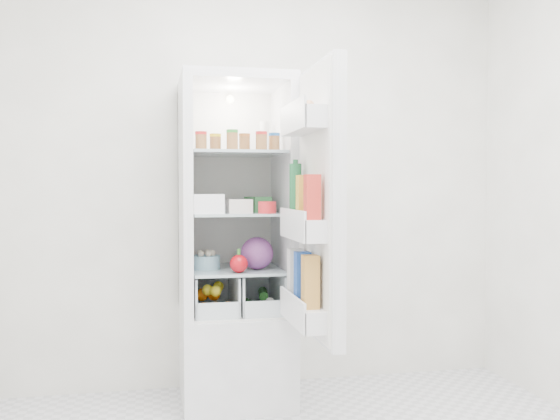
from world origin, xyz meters
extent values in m
cube|color=beige|center=(0.00, 1.50, 1.30)|extent=(3.00, 0.02, 2.60)
cube|color=silver|center=(-0.20, 1.21, 0.25)|extent=(0.60, 0.60, 0.50)
cube|color=silver|center=(-0.20, 1.21, 1.77)|extent=(0.60, 0.60, 0.05)
cube|color=silver|center=(-0.20, 1.49, 1.12)|extent=(0.60, 0.05, 1.25)
cube|color=silver|center=(-0.47, 1.21, 1.12)|extent=(0.05, 0.60, 1.25)
cube|color=silver|center=(0.07, 1.21, 1.12)|extent=(0.05, 0.60, 1.25)
cube|color=white|center=(-0.20, 1.46, 1.12)|extent=(0.50, 0.01, 1.25)
sphere|color=white|center=(-0.20, 1.42, 1.71)|extent=(0.05, 0.05, 0.05)
cube|color=#9EB2BA|center=(-0.20, 1.19, 0.74)|extent=(0.49, 0.53, 0.01)
cube|color=#9EB2BA|center=(-0.20, 1.19, 1.05)|extent=(0.49, 0.53, 0.02)
cube|color=#9EB2BA|center=(-0.20, 1.19, 1.38)|extent=(0.49, 0.53, 0.02)
cylinder|color=#B21919|center=(-0.40, 1.05, 1.43)|extent=(0.06, 0.06, 0.08)
cylinder|color=gold|center=(-0.32, 1.10, 1.43)|extent=(0.06, 0.06, 0.08)
cylinder|color=#267226|center=(-0.24, 1.02, 1.43)|extent=(0.06, 0.06, 0.08)
cylinder|color=brown|center=(-0.16, 1.12, 1.43)|extent=(0.06, 0.06, 0.08)
cylinder|color=#B21919|center=(-0.08, 1.05, 1.43)|extent=(0.06, 0.06, 0.08)
cylinder|color=#194C8C|center=(0.00, 1.10, 1.43)|extent=(0.06, 0.06, 0.08)
cylinder|color=silver|center=(-0.01, 1.32, 1.48)|extent=(0.07, 0.07, 0.18)
cube|color=white|center=(-0.37, 1.01, 1.11)|extent=(0.16, 0.16, 0.10)
cube|color=silver|center=(-0.20, 1.07, 1.09)|extent=(0.13, 0.13, 0.07)
cylinder|color=red|center=(-0.06, 0.96, 1.09)|extent=(0.11, 0.11, 0.06)
cube|color=silver|center=(-0.30, 1.37, 1.08)|extent=(0.20, 0.16, 0.05)
cube|color=#397E42|center=(-0.07, 1.23, 1.10)|extent=(0.14, 0.17, 0.08)
sphere|color=#5F2060|center=(-0.10, 1.10, 0.84)|extent=(0.18, 0.18, 0.18)
sphere|color=#B30B13|center=(-0.21, 0.99, 0.79)|extent=(0.09, 0.09, 0.09)
cylinder|color=#95CADE|center=(-0.36, 1.19, 0.78)|extent=(0.18, 0.18, 0.07)
sphere|color=orange|center=(-0.39, 1.06, 0.55)|extent=(0.07, 0.07, 0.07)
sphere|color=orange|center=(-0.32, 1.06, 0.55)|extent=(0.07, 0.07, 0.07)
sphere|color=orange|center=(-0.26, 1.06, 0.55)|extent=(0.07, 0.07, 0.07)
sphere|color=orange|center=(-0.39, 1.19, 0.61)|extent=(0.07, 0.07, 0.07)
sphere|color=orange|center=(-0.32, 1.19, 0.61)|extent=(0.07, 0.07, 0.07)
sphere|color=yellow|center=(-0.36, 1.12, 0.64)|extent=(0.06, 0.06, 0.06)
sphere|color=yellow|center=(-0.29, 1.24, 0.64)|extent=(0.06, 0.06, 0.06)
sphere|color=yellow|center=(-0.32, 1.08, 0.64)|extent=(0.06, 0.06, 0.06)
cylinder|color=#1C4C19|center=(-0.12, 1.19, 0.54)|extent=(0.09, 0.21, 0.05)
cylinder|color=#1C4C19|center=(-0.04, 1.24, 0.59)|extent=(0.08, 0.21, 0.05)
sphere|color=white|center=(-0.08, 1.06, 0.54)|extent=(0.05, 0.05, 0.05)
sphere|color=white|center=(-0.03, 1.08, 0.57)|extent=(0.05, 0.05, 0.05)
cube|color=silver|center=(0.13, 0.61, 1.12)|extent=(0.06, 0.60, 1.30)
cube|color=white|center=(0.09, 0.61, 1.12)|extent=(0.01, 0.56, 1.26)
cube|color=white|center=(0.04, 0.61, 1.50)|extent=(0.11, 0.50, 0.10)
cube|color=white|center=(0.04, 0.61, 1.00)|extent=(0.11, 0.50, 0.10)
cube|color=white|center=(0.04, 0.61, 0.60)|extent=(0.11, 0.50, 0.10)
sphere|color=#AA724D|center=(0.04, 0.49, 1.56)|extent=(0.05, 0.05, 0.05)
sphere|color=#AA724D|center=(0.04, 0.57, 1.56)|extent=(0.05, 0.05, 0.05)
sphere|color=#AA724D|center=(0.04, 0.65, 1.56)|extent=(0.05, 0.05, 0.05)
sphere|color=#AA724D|center=(0.04, 0.73, 1.56)|extent=(0.05, 0.05, 0.05)
cylinder|color=#18572E|center=(0.04, 0.76, 1.18)|extent=(0.06, 0.06, 0.26)
cube|color=gold|center=(0.04, 0.58, 1.15)|extent=(0.07, 0.07, 0.20)
cube|color=red|center=(0.04, 0.43, 1.15)|extent=(0.07, 0.07, 0.20)
cube|color=white|center=(0.04, 0.76, 0.77)|extent=(0.07, 0.07, 0.24)
cube|color=#2452B4|center=(0.04, 0.61, 0.77)|extent=(0.07, 0.07, 0.24)
cube|color=gold|center=(0.04, 0.46, 0.77)|extent=(0.07, 0.07, 0.24)
camera|label=1|loc=(-0.66, -2.23, 1.19)|focal=40.00mm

